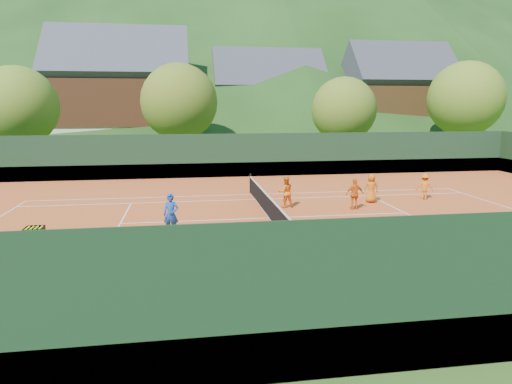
{
  "coord_description": "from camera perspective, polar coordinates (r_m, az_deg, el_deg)",
  "views": [
    {
      "loc": [
        -3.59,
        -19.28,
        4.93
      ],
      "look_at": [
        -0.6,
        0.0,
        1.21
      ],
      "focal_mm": 32.0,
      "sensor_mm": 36.0,
      "label": 1
    }
  ],
  "objects": [
    {
      "name": "ball_hopper",
      "position": [
        16.6,
        -25.96,
        -4.84
      ],
      "size": [
        0.57,
        0.57,
        1.0
      ],
      "color": "black",
      "rests_on": "clay_court"
    },
    {
      "name": "tennis_ball_13",
      "position": [
        18.76,
        -13.72,
        -4.58
      ],
      "size": [
        0.07,
        0.07,
        0.07
      ],
      "primitive_type": "sphere",
      "color": "yellow",
      "rests_on": "clay_court"
    },
    {
      "name": "tree_c",
      "position": [
        40.62,
        10.91,
        10.06
      ],
      "size": [
        5.6,
        5.6,
        7.35
      ],
      "color": "#3D2718",
      "rests_on": "ground"
    },
    {
      "name": "coach",
      "position": [
        17.73,
        -10.58,
        -2.77
      ],
      "size": [
        0.65,
        0.49,
        1.61
      ],
      "primitive_type": "imported",
      "rotation": [
        0.0,
        0.0,
        -0.19
      ],
      "color": "#163F93",
      "rests_on": "clay_court"
    },
    {
      "name": "tennis_net",
      "position": [
        20.1,
        1.7,
        -1.88
      ],
      "size": [
        0.1,
        12.07,
        1.1
      ],
      "color": "black",
      "rests_on": "clay_court"
    },
    {
      "name": "tennis_ball_19",
      "position": [
        11.49,
        -19.24,
        -14.94
      ],
      "size": [
        0.07,
        0.07,
        0.07
      ],
      "primitive_type": "sphere",
      "color": "yellow",
      "rests_on": "clay_court"
    },
    {
      "name": "tennis_ball_23",
      "position": [
        13.6,
        -5.54,
        -10.25
      ],
      "size": [
        0.07,
        0.07,
        0.07
      ],
      "primitive_type": "sphere",
      "color": "yellow",
      "rests_on": "clay_court"
    },
    {
      "name": "tennis_ball_5",
      "position": [
        11.11,
        -5.42,
        -15.27
      ],
      "size": [
        0.07,
        0.07,
        0.07
      ],
      "primitive_type": "sphere",
      "color": "yellow",
      "rests_on": "clay_court"
    },
    {
      "name": "tennis_ball_15",
      "position": [
        16.21,
        -8.1,
        -6.82
      ],
      "size": [
        0.07,
        0.07,
        0.07
      ],
      "primitive_type": "sphere",
      "color": "yellow",
      "rests_on": "clay_court"
    },
    {
      "name": "tennis_ball_26",
      "position": [
        16.76,
        15.05,
        -6.5
      ],
      "size": [
        0.07,
        0.07,
        0.07
      ],
      "primitive_type": "sphere",
      "color": "yellow",
      "rests_on": "clay_court"
    },
    {
      "name": "chalet_left",
      "position": [
        49.7,
        -16.54,
        11.19
      ],
      "size": [
        13.8,
        9.93,
        12.92
      ],
      "color": "beige",
      "rests_on": "ground"
    },
    {
      "name": "tennis_ball_25",
      "position": [
        12.45,
        -26.08,
        -13.42
      ],
      "size": [
        0.07,
        0.07,
        0.07
      ],
      "primitive_type": "sphere",
      "color": "yellow",
      "rests_on": "clay_court"
    },
    {
      "name": "tennis_ball_9",
      "position": [
        14.48,
        5.36,
        -8.92
      ],
      "size": [
        0.07,
        0.07,
        0.07
      ],
      "primitive_type": "sphere",
      "color": "yellow",
      "rests_on": "clay_court"
    },
    {
      "name": "tennis_ball_1",
      "position": [
        17.16,
        -19.78,
        -6.36
      ],
      "size": [
        0.07,
        0.07,
        0.07
      ],
      "primitive_type": "sphere",
      "color": "yellow",
      "rests_on": "clay_court"
    },
    {
      "name": "tree_d",
      "position": [
        46.88,
        24.72,
        10.55
      ],
      "size": [
        6.8,
        6.8,
        8.93
      ],
      "color": "#3E2919",
      "rests_on": "ground"
    },
    {
      "name": "tennis_ball_8",
      "position": [
        12.72,
        -23.27,
        -12.66
      ],
      "size": [
        0.07,
        0.07,
        0.07
      ],
      "primitive_type": "sphere",
      "color": "yellow",
      "rests_on": "clay_court"
    },
    {
      "name": "chalet_mid",
      "position": [
        54.13,
        1.42,
        10.86
      ],
      "size": [
        12.65,
        8.82,
        11.45
      ],
      "color": "beige",
      "rests_on": "ground"
    },
    {
      "name": "tennis_ball_7",
      "position": [
        14.3,
        18.0,
        -9.68
      ],
      "size": [
        0.07,
        0.07,
        0.07
      ],
      "primitive_type": "sphere",
      "color": "yellow",
      "rests_on": "clay_court"
    },
    {
      "name": "tennis_ball_18",
      "position": [
        18.64,
        -24.7,
        -5.38
      ],
      "size": [
        0.07,
        0.07,
        0.07
      ],
      "primitive_type": "sphere",
      "color": "yellow",
      "rests_on": "clay_court"
    },
    {
      "name": "court_lines",
      "position": [
        20.21,
        1.7,
        -3.25
      ],
      "size": [
        23.83,
        11.03,
        0.0
      ],
      "color": "silver",
      "rests_on": "clay_court"
    },
    {
      "name": "student_b",
      "position": [
        22.18,
        12.23,
        -0.25
      ],
      "size": [
        0.9,
        0.41,
        1.5
      ],
      "primitive_type": "imported",
      "rotation": [
        0.0,
        0.0,
        3.2
      ],
      "color": "orange",
      "rests_on": "clay_court"
    },
    {
      "name": "student_d",
      "position": [
        25.6,
        20.33,
        0.65
      ],
      "size": [
        1.02,
        0.81,
        1.39
      ],
      "primitive_type": "imported",
      "rotation": [
        0.0,
        0.0,
        2.77
      ],
      "color": "orange",
      "rests_on": "clay_court"
    },
    {
      "name": "tennis_ball_10",
      "position": [
        12.31,
        -25.38,
        -13.62
      ],
      "size": [
        0.07,
        0.07,
        0.07
      ],
      "primitive_type": "sphere",
      "color": "yellow",
      "rests_on": "clay_court"
    },
    {
      "name": "tennis_ball_22",
      "position": [
        15.35,
        20.95,
        -8.46
      ],
      "size": [
        0.07,
        0.07,
        0.07
      ],
      "primitive_type": "sphere",
      "color": "yellow",
      "rests_on": "clay_court"
    },
    {
      "name": "tennis_ball_0",
      "position": [
        19.41,
        -22.47,
        -4.59
      ],
      "size": [
        0.07,
        0.07,
        0.07
      ],
      "primitive_type": "sphere",
      "color": "yellow",
      "rests_on": "clay_court"
    },
    {
      "name": "tree_a",
      "position": [
        39.29,
        -27.63,
        9.5
      ],
      "size": [
        6.0,
        6.0,
        7.88
      ],
      "color": "#3C2818",
      "rests_on": "ground"
    },
    {
      "name": "tennis_ball_16",
      "position": [
        17.36,
        -16.04,
        -5.94
      ],
      "size": [
        0.07,
        0.07,
        0.07
      ],
      "primitive_type": "sphere",
      "color": "yellow",
      "rests_on": "clay_court"
    },
    {
      "name": "tennis_ball_27",
      "position": [
        14.81,
        -6.46,
        -8.49
      ],
      "size": [
        0.07,
        0.07,
        0.07
      ],
      "primitive_type": "sphere",
      "color": "yellow",
      "rests_on": "clay_court"
    },
    {
      "name": "tennis_ball_24",
      "position": [
        14.17,
        -3.66,
        -9.34
      ],
      "size": [
        0.07,
        0.07,
        0.07
      ],
      "primitive_type": "sphere",
      "color": "yellow",
      "rests_on": "clay_court"
    },
    {
      "name": "tennis_ball_4",
      "position": [
        16.13,
        4.97,
        -6.83
      ],
      "size": [
        0.07,
        0.07,
        0.07
      ],
      "primitive_type": "sphere",
      "color": "yellow",
      "rests_on": "clay_court"
    },
    {
      "name": "tennis_ball_11",
      "position": [
        20.2,
        11.89,
        -3.4
      ],
      "size": [
        0.07,
        0.07,
        0.07
      ],
      "primitive_type": "sphere",
      "color": "yellow",
      "rests_on": "clay_court"
    },
    {
      "name": "tennis_ball_6",
      "position": [
        17.17,
        19.99,
        -6.37
      ],
      "size": [
        0.07,
        0.07,
        0.07
      ],
      "primitive_type": "sphere",
      "color": "yellow",
      "rests_on": "clay_court"
    },
    {
      "name": "tennis_ball_14",
      "position": [
        15.35,
        -16.98,
        -8.2
      ],
      "size": [
        0.07,
        0.07,
        0.07
      ],
      "primitive_type": "sphere",
      "color": "yellow",
      "rests_on": "clay_court"
    },
    {
      "name": "student_c",
      "position": [
        24.0,
        14.21,
        0.48
      ],
      "size": [
        0.78,
        0.55,
        1.49
      ],
      "primitive_type": "imported",
      "rotation": [
        0.0,
        0.0,
        3.03
      ],
      "color": "#D46212",
      "rests_on": "clay_court"
    },
    {
      "name": "tennis_ball_17",
      "position": [
        15.36,
        5.28,
        -7.75
      ],
      "size": [
        0.07,
        0.07,
        0.07
      ],
      "primitive_type": "sphere",
      "color": "yellow",
      "rests_on": "clay_court"
    },
    {
      "name": "tree_b",
      "position": [
        39.28,
        -9.58,
        11.04
      ],
      "size": [
        6.4,
        6.4,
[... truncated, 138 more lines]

